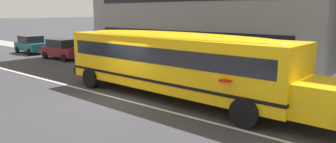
# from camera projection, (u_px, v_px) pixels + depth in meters

# --- Properties ---
(ground_plane) EXTENTS (400.00, 400.00, 0.00)m
(ground_plane) POSITION_uv_depth(u_px,v_px,m) (122.00, 99.00, 13.98)
(ground_plane) COLOR #38383D
(sidewalk_far) EXTENTS (120.00, 3.00, 0.01)m
(sidewalk_far) POSITION_uv_depth(u_px,v_px,m) (217.00, 73.00, 20.06)
(sidewalk_far) COLOR gray
(sidewalk_far) RESTS_ON ground_plane
(lane_centreline) EXTENTS (110.00, 0.16, 0.01)m
(lane_centreline) POSITION_uv_depth(u_px,v_px,m) (122.00, 99.00, 13.98)
(lane_centreline) COLOR silver
(lane_centreline) RESTS_ON ground_plane
(school_bus) EXTENTS (13.30, 3.31, 2.96)m
(school_bus) POSITION_uv_depth(u_px,v_px,m) (176.00, 60.00, 13.83)
(school_bus) COLOR yellow
(school_bus) RESTS_ON ground_plane
(parked_car_maroon_far_corner) EXTENTS (3.97, 2.02, 1.64)m
(parked_car_maroon_far_corner) POSITION_uv_depth(u_px,v_px,m) (63.00, 49.00, 25.88)
(parked_car_maroon_far_corner) COLOR maroon
(parked_car_maroon_far_corner) RESTS_ON ground_plane
(parked_car_teal_end_of_row) EXTENTS (3.99, 2.05, 1.64)m
(parked_car_teal_end_of_row) POSITION_uv_depth(u_px,v_px,m) (32.00, 44.00, 29.62)
(parked_car_teal_end_of_row) COLOR #195B66
(parked_car_teal_end_of_row) RESTS_ON ground_plane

